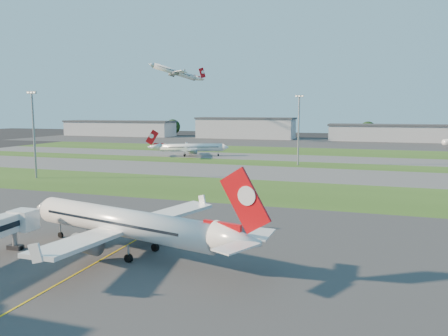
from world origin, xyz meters
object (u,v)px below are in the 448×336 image
at_px(light_mast_west, 34,129).
at_px(light_mast_centre, 299,125).
at_px(airliner_parked, 124,224).
at_px(airliner_taxiing, 191,148).

relative_size(light_mast_west, light_mast_centre, 1.00).
xyz_separation_m(airliner_parked, light_mast_centre, (8.55, 108.76, 10.54)).
bearing_deg(airliner_taxiing, light_mast_west, 52.71).
height_order(airliner_parked, light_mast_west, light_mast_west).
height_order(airliner_parked, airliner_taxiing, airliner_parked).
bearing_deg(light_mast_centre, light_mast_west, -141.34).
height_order(airliner_parked, light_mast_centre, light_mast_centre).
height_order(airliner_taxiing, light_mast_west, light_mast_west).
distance_m(airliner_taxiing, light_mast_west, 77.28).
bearing_deg(airliner_parked, airliner_taxiing, 121.76).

